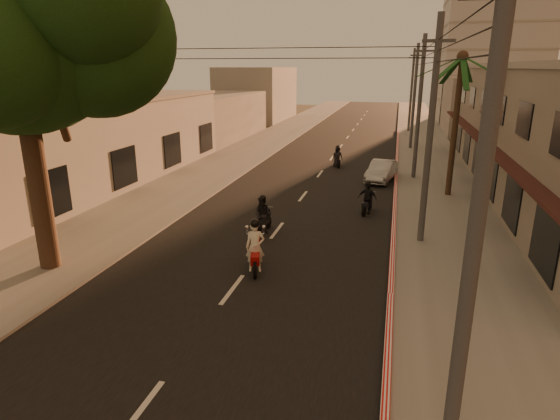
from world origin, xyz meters
The scene contains 18 objects.
ground centered at (0.00, 0.00, 0.00)m, with size 160.00×160.00×0.00m, color #383023.
road centered at (0.00, 20.00, 0.01)m, with size 10.00×140.00×0.02m, color black.
sidewalk_right centered at (7.50, 20.00, 0.06)m, with size 5.00×140.00×0.12m, color slate.
sidewalk_left centered at (-7.50, 20.00, 0.06)m, with size 5.00×140.00×0.12m, color slate.
curb_stripe centered at (5.10, 15.00, 0.10)m, with size 0.20×60.00×0.20m, color red.
left_building centered at (-13.98, 14.00, 2.60)m, with size 8.20×24.20×5.20m.
distant_tower centered at (16.00, 56.00, 14.00)m, with size 12.10×12.10×28.00m.
broadleaf_tree centered at (-6.61, 2.14, 8.48)m, with size 9.60×8.70×12.10m.
palm_tree centered at (8.00, 16.00, 7.15)m, with size 5.00×5.00×8.20m.
utility_poles centered at (6.20, 20.00, 6.54)m, with size 1.20×48.26×9.00m.
filler_right centered at (14.00, 45.00, 3.00)m, with size 8.00×14.00×6.00m, color gray.
filler_left_near centered at (-14.00, 34.00, 2.20)m, with size 8.00×14.00×4.40m, color gray.
filler_left_far centered at (-14.00, 52.00, 3.50)m, with size 8.00×14.00×7.00m, color gray.
scooter_red centered at (0.31, 3.64, 0.88)m, with size 1.00×1.97×1.99m.
scooter_mid_a centered at (-0.51, 7.53, 0.80)m, with size 0.91×1.81×1.78m.
scooter_mid_b centered at (3.73, 11.61, 0.77)m, with size 1.09×1.71×1.70m.
scooter_far_a centered at (0.84, 22.62, 0.74)m, with size 1.05×1.59×1.62m.
parked_car centered at (4.17, 18.92, 0.66)m, with size 2.05×4.16×1.31m, color #A0A3A8.
Camera 1 is at (4.92, -11.24, 7.08)m, focal length 30.00 mm.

